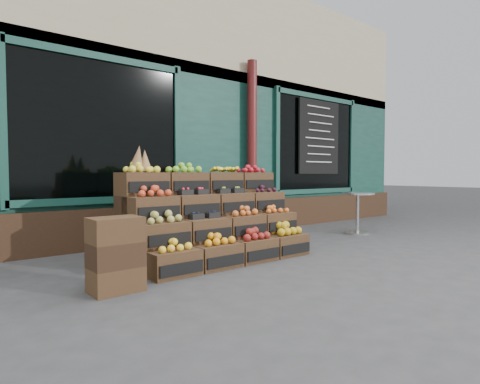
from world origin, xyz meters
TOP-DOWN VIEW (x-y plane):
  - ground at (0.00, 0.00)m, footprint 60.00×60.00m
  - shop_facade at (0.00, 5.11)m, footprint 12.00×6.24m
  - crate_display at (-0.71, 0.65)m, footprint 2.31×1.12m
  - spare_crates at (-2.29, -0.01)m, footprint 0.47×0.33m
  - bistro_table at (2.56, 0.67)m, footprint 0.60×0.60m
  - shopkeeper at (-1.61, 2.62)m, footprint 0.80×0.59m

SIDE VIEW (x-z plane):
  - ground at x=0.00m, z-range 0.00..0.00m
  - spare_crates at x=-2.29m, z-range 0.00..0.70m
  - crate_display at x=-0.71m, z-range -0.28..1.17m
  - bistro_table at x=2.56m, z-range 0.09..0.85m
  - shopkeeper at x=-1.61m, z-range 0.00..2.00m
  - shop_facade at x=0.00m, z-range 0.00..4.80m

